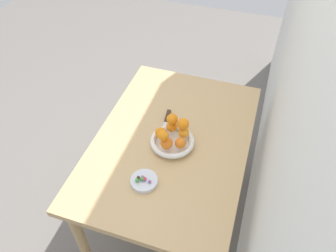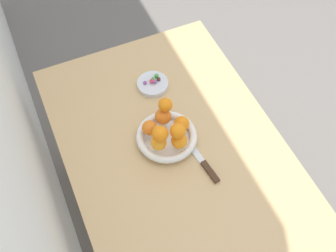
{
  "view_description": "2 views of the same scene",
  "coord_description": "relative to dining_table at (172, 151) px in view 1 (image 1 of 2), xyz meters",
  "views": [
    {
      "loc": [
        1.06,
        0.32,
        1.97
      ],
      "look_at": [
        -0.0,
        -0.02,
        0.83
      ],
      "focal_mm": 35.0,
      "sensor_mm": 36.0,
      "label": 1
    },
    {
      "loc": [
        -0.71,
        0.33,
        2.03
      ],
      "look_at": [
        0.02,
        0.01,
        0.85
      ],
      "focal_mm": 45.0,
      "sensor_mm": 36.0,
      "label": 2
    }
  ],
  "objects": [
    {
      "name": "orange_3",
      "position": [
        0.09,
        -0.0,
        0.16
      ],
      "size": [
        0.06,
        0.06,
        0.06
      ],
      "primitive_type": "sphere",
      "color": "orange",
      "rests_on": "fruit_bowl"
    },
    {
      "name": "candy_ball_0",
      "position": [
        0.29,
        -0.04,
        0.12
      ],
      "size": [
        0.02,
        0.02,
        0.02
      ],
      "primitive_type": "sphere",
      "color": "#C6384C",
      "rests_on": "candy_dish"
    },
    {
      "name": "orange_7",
      "position": [
        -0.02,
        -0.01,
        0.21
      ],
      "size": [
        0.06,
        0.06,
        0.06
      ],
      "primitive_type": "sphere",
      "color": "orange",
      "rests_on": "orange_1"
    },
    {
      "name": "candy_ball_1",
      "position": [
        0.29,
        -0.05,
        0.12
      ],
      "size": [
        0.02,
        0.02,
        0.02
      ],
      "primitive_type": "sphere",
      "color": "#4C9947",
      "rests_on": "candy_dish"
    },
    {
      "name": "orange_2",
      "position": [
        0.03,
        -0.05,
        0.16
      ],
      "size": [
        0.06,
        0.06,
        0.06
      ],
      "primitive_type": "sphere",
      "color": "orange",
      "rests_on": "fruit_bowl"
    },
    {
      "name": "orange_0",
      "position": [
        -0.01,
        0.06,
        0.16
      ],
      "size": [
        0.05,
        0.05,
        0.05
      ],
      "primitive_type": "sphere",
      "color": "orange",
      "rests_on": "fruit_bowl"
    },
    {
      "name": "orange_5",
      "position": [
        -0.01,
        0.05,
        0.21
      ],
      "size": [
        0.06,
        0.06,
        0.06
      ],
      "primitive_type": "sphere",
      "color": "orange",
      "rests_on": "orange_0"
    },
    {
      "name": "wall_back",
      "position": [
        0.0,
        0.48,
        0.6
      ],
      "size": [
        4.0,
        0.05,
        2.5
      ],
      "primitive_type": "cube",
      "color": "silver",
      "rests_on": "ground_plane"
    },
    {
      "name": "candy_ball_3",
      "position": [
        0.29,
        -0.04,
        0.12
      ],
      "size": [
        0.02,
        0.02,
        0.02
      ],
      "primitive_type": "sphere",
      "color": "#8C4C99",
      "rests_on": "candy_dish"
    },
    {
      "name": "ground_plane",
      "position": [
        0.0,
        0.0,
        -0.65
      ],
      "size": [
        6.0,
        6.0,
        0.0
      ],
      "primitive_type": "plane",
      "color": "slate"
    },
    {
      "name": "fruit_bowl",
      "position": [
        0.03,
        0.01,
        0.11
      ],
      "size": [
        0.22,
        0.22,
        0.04
      ],
      "color": "white",
      "rests_on": "dining_table"
    },
    {
      "name": "candy_ball_2",
      "position": [
        0.3,
        -0.07,
        0.12
      ],
      "size": [
        0.02,
        0.02,
        0.02
      ],
      "primitive_type": "sphere",
      "color": "#4C9947",
      "rests_on": "candy_dish"
    },
    {
      "name": "orange_6",
      "position": [
        0.09,
        -0.01,
        0.21
      ],
      "size": [
        0.05,
        0.05,
        0.05
      ],
      "primitive_type": "sphere",
      "color": "orange",
      "rests_on": "orange_3"
    },
    {
      "name": "candy_dish",
      "position": [
        0.28,
        -0.04,
        0.1
      ],
      "size": [
        0.12,
        0.12,
        0.02
      ],
      "primitive_type": "cylinder",
      "color": "silver",
      "rests_on": "dining_table"
    },
    {
      "name": "dining_table",
      "position": [
        0.0,
        0.0,
        0.0
      ],
      "size": [
        1.1,
        0.76,
        0.74
      ],
      "color": "tan",
      "rests_on": "ground_plane"
    },
    {
      "name": "orange_1",
      "position": [
        -0.03,
        -0.01,
        0.16
      ],
      "size": [
        0.06,
        0.06,
        0.06
      ],
      "primitive_type": "sphere",
      "color": "orange",
      "rests_on": "fruit_bowl"
    },
    {
      "name": "candy_ball_5",
      "position": [
        0.28,
        -0.05,
        0.12
      ],
      "size": [
        0.02,
        0.02,
        0.02
      ],
      "primitive_type": "sphere",
      "color": "#8C4C99",
      "rests_on": "candy_dish"
    },
    {
      "name": "candy_ball_4",
      "position": [
        0.29,
        -0.01,
        0.12
      ],
      "size": [
        0.01,
        0.01,
        0.01
      ],
      "primitive_type": "sphere",
      "color": "#8C4C99",
      "rests_on": "candy_dish"
    },
    {
      "name": "knife",
      "position": [
        -0.09,
        -0.06,
        0.09
      ],
      "size": [
        0.26,
        0.05,
        0.01
      ],
      "color": "#3F2819",
      "rests_on": "dining_table"
    },
    {
      "name": "orange_4",
      "position": [
        0.06,
        0.06,
        0.16
      ],
      "size": [
        0.05,
        0.05,
        0.05
      ],
      "primitive_type": "sphere",
      "color": "orange",
      "rests_on": "fruit_bowl"
    },
    {
      "name": "candy_ball_6",
      "position": [
        0.29,
        -0.07,
        0.12
      ],
      "size": [
        0.01,
        0.01,
        0.01
      ],
      "primitive_type": "sphere",
      "color": "#472819",
      "rests_on": "candy_dish"
    }
  ]
}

